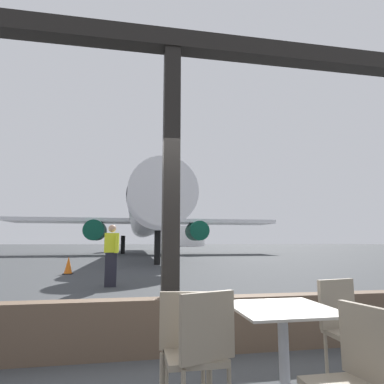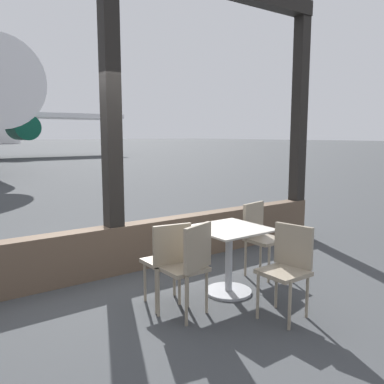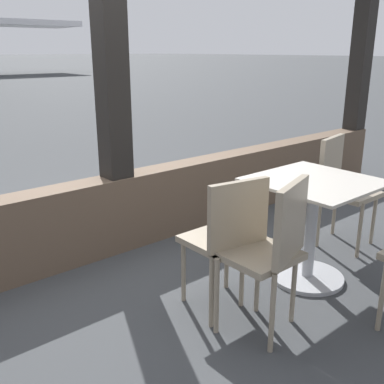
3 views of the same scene
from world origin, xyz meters
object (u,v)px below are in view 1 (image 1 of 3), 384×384
at_px(fuel_storage_tank, 192,236).
at_px(cafe_chair_aisle_left, 187,338).
at_px(cafe_chair_window_right, 360,374).
at_px(traffic_cone, 68,266).
at_px(cafe_chair_window_left, 200,347).
at_px(cafe_chair_aisle_right, 347,323).
at_px(airplane, 147,218).
at_px(ground_crew_worker, 111,254).
at_px(dining_table, 284,350).

bearing_deg(fuel_storage_tank, cafe_chair_aisle_left, -100.24).
bearing_deg(cafe_chair_window_right, traffic_cone, 107.54).
distance_m(cafe_chair_window_right, fuel_storage_tank, 88.69).
relative_size(cafe_chair_window_left, fuel_storage_tank, 0.14).
bearing_deg(cafe_chair_aisle_left, cafe_chair_window_right, -45.48).
relative_size(cafe_chair_window_left, cafe_chair_window_right, 1.04).
relative_size(cafe_chair_window_right, cafe_chair_aisle_right, 0.98).
relative_size(airplane, fuel_storage_tank, 5.39).
xyz_separation_m(cafe_chair_window_left, airplane, (0.85, 30.59, 3.03)).
relative_size(cafe_chair_window_right, cafe_chair_aisle_left, 1.01).
distance_m(cafe_chair_window_right, airplane, 31.27).
bearing_deg(cafe_chair_window_right, ground_crew_worker, 103.30).
bearing_deg(cafe_chair_aisle_right, dining_table, -161.88).
xyz_separation_m(cafe_chair_window_right, cafe_chair_aisle_left, (-0.83, 0.84, 0.00)).
bearing_deg(cafe_chair_aisle_right, airplane, 91.10).
distance_m(dining_table, airplane, 30.52).
relative_size(dining_table, cafe_chair_aisle_left, 0.86).
relative_size(cafe_chair_window_left, ground_crew_worker, 0.53).
bearing_deg(traffic_cone, cafe_chair_aisle_left, -75.16).
xyz_separation_m(traffic_cone, fuel_storage_tank, (18.55, 75.58, 2.43)).
relative_size(cafe_chair_aisle_right, airplane, 0.02).
xyz_separation_m(cafe_chair_aisle_right, fuel_storage_tank, (14.17, 86.41, 2.21)).
bearing_deg(cafe_chair_aisle_right, traffic_cone, 112.01).
xyz_separation_m(cafe_chair_aisle_left, ground_crew_worker, (-1.04, 7.04, 0.37)).
bearing_deg(cafe_chair_aisle_right, cafe_chair_window_left, -161.86).
bearing_deg(airplane, cafe_chair_window_right, -90.11).
height_order(cafe_chair_aisle_left, cafe_chair_aisle_right, cafe_chair_aisle_right).
height_order(cafe_chair_window_right, airplane, airplane).
relative_size(cafe_chair_aisle_left, fuel_storage_tank, 0.13).
xyz_separation_m(cafe_chair_aisle_left, airplane, (0.89, 30.28, 3.05)).
bearing_deg(cafe_chair_window_left, dining_table, 18.16).
relative_size(cafe_chair_window_right, ground_crew_worker, 0.51).
distance_m(dining_table, cafe_chair_aisle_left, 0.76).
relative_size(ground_crew_worker, fuel_storage_tank, 0.25).
height_order(cafe_chair_window_right, traffic_cone, cafe_chair_window_right).
height_order(dining_table, cafe_chair_window_left, cafe_chair_window_left).
relative_size(cafe_chair_window_left, traffic_cone, 1.37).
bearing_deg(cafe_chair_window_left, cafe_chair_window_right, -34.20).
xyz_separation_m(airplane, ground_crew_worker, (-1.93, -23.24, -2.68)).
xyz_separation_m(dining_table, cafe_chair_aisle_right, (0.72, 0.23, 0.12)).
distance_m(dining_table, traffic_cone, 11.66).
bearing_deg(cafe_chair_window_right, dining_table, 95.94).
height_order(ground_crew_worker, traffic_cone, ground_crew_worker).
height_order(cafe_chair_aisle_left, ground_crew_worker, ground_crew_worker).
bearing_deg(cafe_chair_window_right, cafe_chair_aisle_right, 57.52).
distance_m(cafe_chair_window_left, ground_crew_worker, 7.44).
distance_m(cafe_chair_window_left, cafe_chair_window_right, 0.95).
relative_size(dining_table, cafe_chair_window_left, 0.83).
distance_m(dining_table, fuel_storage_tank, 87.95).
height_order(cafe_chair_window_left, airplane, airplane).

